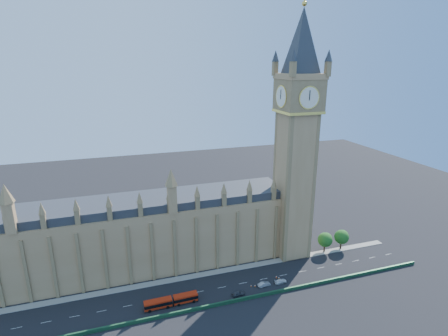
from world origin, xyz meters
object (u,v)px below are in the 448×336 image
object	(u,v)px
car_white	(281,281)
car_silver	(264,284)
red_bus	(171,301)
car_grey	(238,293)

from	to	relation	value
car_white	car_silver	bearing A→B (deg)	82.90
red_bus	car_grey	distance (m)	22.61
car_grey	car_white	bearing A→B (deg)	-87.22
red_bus	car_grey	bearing A→B (deg)	-6.15
car_silver	red_bus	bearing A→B (deg)	83.54
car_grey	car_silver	size ratio (longest dim) A/B	0.99
car_grey	car_silver	xyz separation A→B (m)	(10.40, 2.08, -0.02)
car_white	red_bus	bearing A→B (deg)	83.70
car_silver	car_white	bearing A→B (deg)	-97.42
red_bus	car_white	bearing A→B (deg)	-1.12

